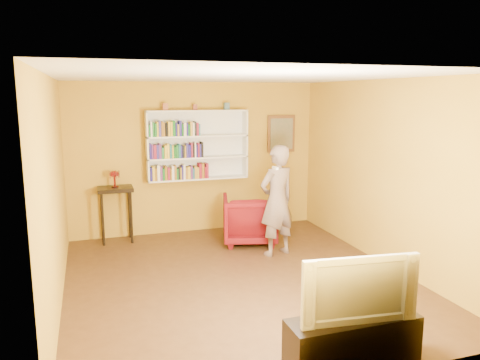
% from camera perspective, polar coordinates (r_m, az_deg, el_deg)
% --- Properties ---
extents(room_shell, '(5.30, 5.80, 2.88)m').
position_cam_1_polar(room_shell, '(6.19, -0.21, -3.29)').
color(room_shell, '#402814').
rests_on(room_shell, ground).
extents(bookshelf, '(1.80, 0.29, 1.23)m').
position_cam_1_polar(bookshelf, '(8.39, -5.29, 4.27)').
color(bookshelf, white).
rests_on(bookshelf, room_shell).
extents(books_row_lower, '(1.03, 0.19, 0.27)m').
position_cam_1_polar(books_row_lower, '(8.28, -7.39, 0.92)').
color(books_row_lower, navy).
rests_on(books_row_lower, bookshelf).
extents(books_row_middle, '(0.93, 0.19, 0.27)m').
position_cam_1_polar(books_row_middle, '(8.22, -7.81, 3.52)').
color(books_row_middle, navy).
rests_on(books_row_middle, bookshelf).
extents(books_row_upper, '(0.89, 0.19, 0.26)m').
position_cam_1_polar(books_row_upper, '(8.18, -8.07, 6.16)').
color(books_row_upper, '#186E21').
rests_on(books_row_upper, bookshelf).
extents(ornament_left, '(0.09, 0.09, 0.12)m').
position_cam_1_polar(ornament_left, '(8.18, -9.11, 8.80)').
color(ornament_left, '#A2532E').
rests_on(ornament_left, bookshelf).
extents(ornament_centre, '(0.07, 0.07, 0.10)m').
position_cam_1_polar(ornament_centre, '(8.28, -5.52, 8.83)').
color(ornament_centre, brown).
rests_on(ornament_centre, bookshelf).
extents(ornament_right, '(0.09, 0.09, 0.13)m').
position_cam_1_polar(ornament_right, '(8.42, -1.66, 8.99)').
color(ornament_right, '#436170').
rests_on(ornament_right, bookshelf).
extents(framed_painting, '(0.55, 0.05, 0.70)m').
position_cam_1_polar(framed_painting, '(8.93, 5.04, 5.64)').
color(framed_painting, brown).
rests_on(framed_painting, room_shell).
extents(console_table, '(0.58, 0.44, 0.95)m').
position_cam_1_polar(console_table, '(8.16, -14.94, -1.98)').
color(console_table, black).
rests_on(console_table, ground).
extents(ruby_lustre, '(0.18, 0.17, 0.28)m').
position_cam_1_polar(ruby_lustre, '(8.09, -15.05, 0.54)').
color(ruby_lustre, maroon).
rests_on(ruby_lustre, console_table).
extents(armchair, '(1.07, 1.09, 0.81)m').
position_cam_1_polar(armchair, '(7.93, 1.17, -4.78)').
color(armchair, '#4F050E').
rests_on(armchair, ground).
extents(person, '(0.72, 0.58, 1.73)m').
position_cam_1_polar(person, '(7.25, 4.53, -2.53)').
color(person, '#6B584E').
rests_on(person, ground).
extents(game_remote, '(0.04, 0.15, 0.04)m').
position_cam_1_polar(game_remote, '(6.81, 4.32, 1.47)').
color(game_remote, white).
rests_on(game_remote, person).
extents(tv_cabinet, '(1.26, 0.38, 0.45)m').
position_cam_1_polar(tv_cabinet, '(4.70, 13.55, -18.51)').
color(tv_cabinet, black).
rests_on(tv_cabinet, ground).
extents(television, '(1.10, 0.26, 0.63)m').
position_cam_1_polar(television, '(4.47, 13.85, -12.42)').
color(television, black).
rests_on(television, tv_cabinet).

